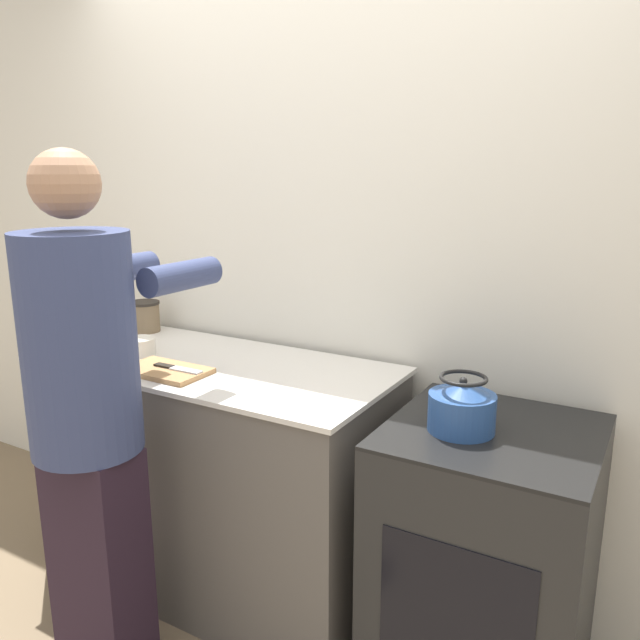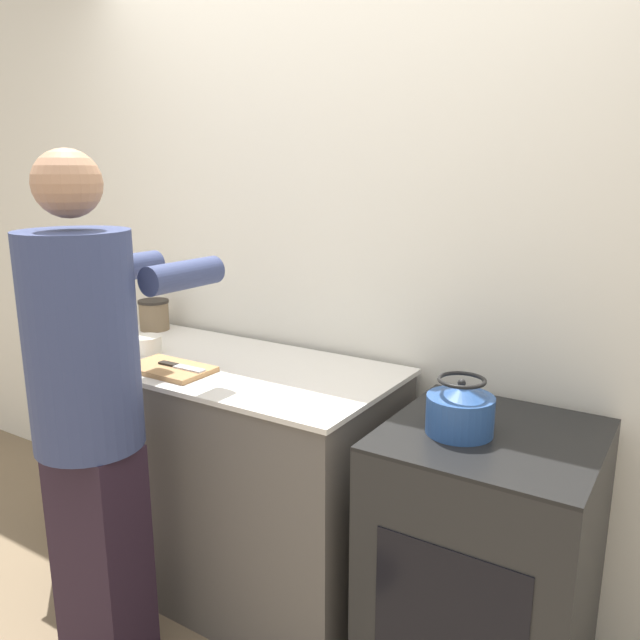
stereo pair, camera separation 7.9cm
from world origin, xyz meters
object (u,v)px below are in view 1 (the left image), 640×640
Objects in this scene: kettle at (462,408)px; canister_jar at (145,316)px; oven at (485,562)px; cutting_board at (166,371)px; knife at (176,368)px; bowl_prep at (140,347)px; person at (89,411)px.

canister_jar is at bearing 169.73° from kettle.
cutting_board is at bearing -171.28° from oven.
knife is (0.04, 0.01, 0.01)m from cutting_board.
bowl_prep is (-1.31, -0.00, 0.00)m from kettle.
person is 1.13m from kettle.
canister_jar is (-0.26, 0.28, 0.04)m from bowl_prep.
canister_jar reaches higher than cutting_board.
canister_jar is at bearing 125.22° from person.
kettle is 1.31m from bowl_prep.
cutting_board is at bearing -38.53° from canister_jar.
cutting_board is 0.65m from canister_jar.
oven is 1.76m from canister_jar.
oven is at bearing 32.95° from kettle.
knife is 1.67× the size of bowl_prep.
person reaches higher than bowl_prep.
bowl_prep reaches higher than oven.
oven is at bearing 26.84° from person.
bowl_prep is at bearing -177.72° from oven.
cutting_board is 1.52× the size of knife.
kettle is 1.59m from canister_jar.
cutting_board is at bearing -25.57° from bowl_prep.
oven is 6.42× the size of canister_jar.
cutting_board is 2.25× the size of canister_jar.
person is 0.58m from bowl_prep.
canister_jar is (-1.65, 0.23, 0.56)m from oven.
bowl_prep is 0.39m from canister_jar.
knife is 0.31m from bowl_prep.
canister_jar is (-0.55, 0.78, 0.07)m from person.
person is at bearing -89.86° from knife.
kettle is (-0.08, -0.05, 0.52)m from oven.
person reaches higher than cutting_board.
kettle is at bearing 26.30° from person.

